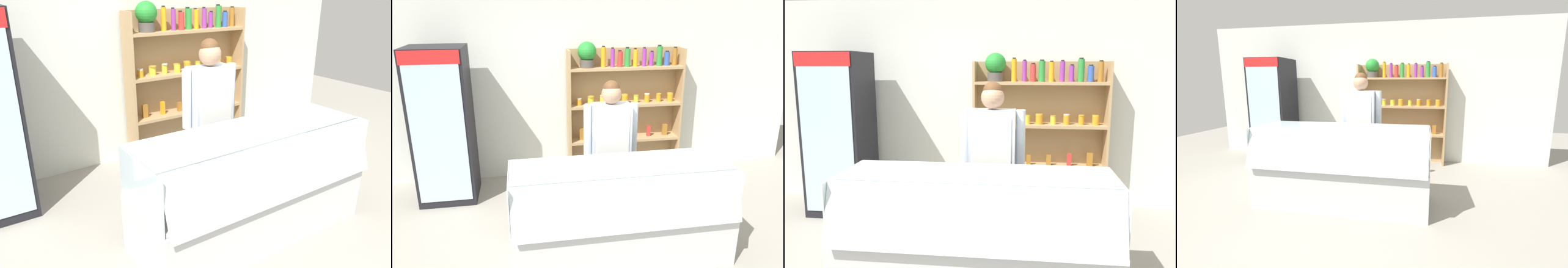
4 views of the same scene
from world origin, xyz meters
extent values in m
cube|color=silver|center=(0.00, 2.17, 1.35)|extent=(6.80, 0.10, 2.70)
cube|color=black|center=(-1.84, 1.60, 1.00)|extent=(0.71, 0.65, 2.01)
cube|color=silver|center=(-1.84, 1.27, 1.00)|extent=(0.63, 0.01, 1.81)
cube|color=red|center=(-1.84, 1.27, 1.92)|extent=(0.67, 0.01, 0.16)
cylinder|color=#9E6623|center=(-2.06, 1.34, 0.34)|extent=(0.07, 0.07, 0.19)
cylinder|color=red|center=(-1.91, 1.34, 0.34)|extent=(0.05, 0.05, 0.18)
cylinder|color=red|center=(-1.76, 1.34, 0.35)|extent=(0.05, 0.05, 0.20)
cylinder|color=#9E6623|center=(-1.62, 1.34, 0.34)|extent=(0.05, 0.05, 0.19)
cylinder|color=#3356B2|center=(-2.06, 1.34, 0.88)|extent=(0.05, 0.05, 0.19)
cylinder|color=red|center=(-1.91, 1.34, 0.89)|extent=(0.06, 0.06, 0.22)
cylinder|color=red|center=(-1.76, 1.34, 0.86)|extent=(0.06, 0.06, 0.15)
cylinder|color=#3356B2|center=(-1.62, 1.34, 0.88)|extent=(0.05, 0.05, 0.18)
cylinder|color=#9E6623|center=(-2.04, 1.34, 1.41)|extent=(0.05, 0.05, 0.17)
cylinder|color=red|center=(-1.84, 1.34, 1.41)|extent=(0.07, 0.07, 0.18)
cylinder|color=red|center=(-1.64, 1.34, 1.40)|extent=(0.07, 0.07, 0.16)
cube|color=tan|center=(0.65, 2.06, 0.95)|extent=(1.67, 0.02, 1.89)
cube|color=tan|center=(-0.17, 1.92, 0.95)|extent=(0.03, 0.28, 1.89)
cube|color=tan|center=(1.47, 1.92, 0.95)|extent=(0.03, 0.28, 1.89)
cube|color=tan|center=(0.65, 1.92, 0.57)|extent=(1.61, 0.28, 0.04)
cube|color=tan|center=(0.65, 1.92, 1.10)|extent=(1.61, 0.28, 0.04)
cube|color=tan|center=(0.65, 1.92, 1.63)|extent=(1.61, 0.28, 0.04)
cylinder|color=#4C4742|center=(0.09, 1.92, 1.70)|extent=(0.20, 0.20, 0.11)
sphere|color=#23872D|center=(0.09, 1.92, 1.87)|extent=(0.26, 0.26, 0.26)
cylinder|color=orange|center=(0.32, 1.92, 1.79)|extent=(0.06, 0.06, 0.28)
cylinder|color=black|center=(0.32, 1.92, 1.93)|extent=(0.04, 0.04, 0.02)
cylinder|color=purple|center=(0.45, 1.91, 1.77)|extent=(0.06, 0.06, 0.25)
cylinder|color=black|center=(0.45, 1.92, 1.91)|extent=(0.04, 0.04, 0.02)
cylinder|color=red|center=(0.55, 1.90, 1.75)|extent=(0.07, 0.07, 0.21)
cylinder|color=black|center=(0.55, 1.92, 1.87)|extent=(0.05, 0.05, 0.02)
cylinder|color=#2D8C38|center=(0.66, 1.90, 1.77)|extent=(0.08, 0.08, 0.25)
cylinder|color=black|center=(0.66, 1.92, 1.91)|extent=(0.05, 0.05, 0.02)
cylinder|color=orange|center=(0.77, 1.89, 1.77)|extent=(0.06, 0.06, 0.24)
cylinder|color=black|center=(0.77, 1.92, 1.89)|extent=(0.04, 0.04, 0.02)
cylinder|color=purple|center=(0.90, 1.91, 1.77)|extent=(0.06, 0.06, 0.25)
cylinder|color=black|center=(0.90, 1.92, 1.90)|extent=(0.04, 0.04, 0.02)
cylinder|color=purple|center=(1.02, 1.93, 1.75)|extent=(0.06, 0.06, 0.20)
cylinder|color=black|center=(1.02, 1.92, 1.85)|extent=(0.04, 0.04, 0.02)
cylinder|color=#2D8C38|center=(1.13, 1.90, 1.78)|extent=(0.08, 0.08, 0.27)
cylinder|color=black|center=(1.13, 1.92, 1.93)|extent=(0.05, 0.05, 0.02)
cylinder|color=#3356B2|center=(1.25, 1.92, 1.74)|extent=(0.08, 0.08, 0.19)
cylinder|color=black|center=(1.25, 1.92, 1.85)|extent=(0.05, 0.05, 0.02)
cylinder|color=#9E6623|center=(1.36, 1.92, 1.77)|extent=(0.07, 0.07, 0.24)
cylinder|color=black|center=(1.36, 1.92, 1.90)|extent=(0.05, 0.05, 0.02)
cylinder|color=orange|center=(-0.03, 1.91, 1.16)|extent=(0.07, 0.07, 0.09)
cylinder|color=silver|center=(-0.03, 1.92, 1.21)|extent=(0.08, 0.08, 0.01)
cylinder|color=yellow|center=(0.14, 1.93, 1.17)|extent=(0.09, 0.09, 0.11)
cylinder|color=gold|center=(0.14, 1.92, 1.23)|extent=(0.09, 0.09, 0.01)
cylinder|color=yellow|center=(0.31, 1.93, 1.18)|extent=(0.07, 0.07, 0.12)
cylinder|color=silver|center=(0.31, 1.92, 1.24)|extent=(0.07, 0.07, 0.01)
cylinder|color=yellow|center=(0.48, 1.90, 1.17)|extent=(0.08, 0.08, 0.10)
cylinder|color=gold|center=(0.48, 1.92, 1.22)|extent=(0.09, 0.09, 0.01)
cylinder|color=orange|center=(0.64, 1.91, 1.18)|extent=(0.09, 0.09, 0.12)
cylinder|color=gold|center=(0.64, 1.92, 1.24)|extent=(0.09, 0.09, 0.01)
cylinder|color=yellow|center=(0.81, 1.92, 1.17)|extent=(0.07, 0.07, 0.10)
cylinder|color=gold|center=(0.81, 1.92, 1.22)|extent=(0.07, 0.07, 0.01)
cylinder|color=orange|center=(0.98, 1.91, 1.18)|extent=(0.08, 0.08, 0.12)
cylinder|color=silver|center=(0.98, 1.92, 1.24)|extent=(0.08, 0.08, 0.01)
cylinder|color=orange|center=(1.16, 1.93, 1.17)|extent=(0.07, 0.07, 0.11)
cylinder|color=gold|center=(1.16, 1.92, 1.23)|extent=(0.07, 0.07, 0.01)
cylinder|color=orange|center=(1.33, 1.90, 1.17)|extent=(0.08, 0.08, 0.11)
cylinder|color=gold|center=(1.33, 1.92, 1.23)|extent=(0.08, 0.08, 0.01)
cube|color=#9E6623|center=(0.01, 1.92, 0.67)|extent=(0.07, 0.04, 0.17)
cube|color=orange|center=(0.26, 1.92, 0.67)|extent=(0.06, 0.04, 0.17)
cube|color=#9E6623|center=(0.52, 1.92, 0.65)|extent=(0.05, 0.04, 0.12)
cube|color=#9E6623|center=(0.77, 1.92, 0.65)|extent=(0.06, 0.04, 0.13)
cube|color=red|center=(1.03, 1.92, 0.66)|extent=(0.06, 0.04, 0.16)
cube|color=#9E6623|center=(1.28, 1.92, 0.67)|extent=(0.08, 0.04, 0.17)
cube|color=silver|center=(0.09, -0.04, 0.28)|extent=(2.17, 0.75, 0.55)
cube|color=white|center=(0.09, -0.04, 0.57)|extent=(2.11, 0.69, 0.03)
cube|color=silver|center=(0.09, -0.40, 0.78)|extent=(2.13, 0.16, 0.47)
cube|color=silver|center=(0.09, 0.01, 1.00)|extent=(2.13, 0.59, 0.01)
cube|color=silver|center=(-0.99, -0.04, 0.78)|extent=(0.01, 0.71, 0.45)
cube|color=silver|center=(1.16, -0.04, 0.78)|extent=(0.01, 0.71, 0.45)
cube|color=tan|center=(-0.79, 0.05, 0.61)|extent=(0.16, 0.12, 0.05)
cube|color=white|center=(-0.79, -0.18, 0.61)|extent=(0.05, 0.03, 0.02)
cube|color=tan|center=(-0.50, 0.05, 0.61)|extent=(0.16, 0.11, 0.06)
cube|color=white|center=(-0.50, -0.18, 0.61)|extent=(0.05, 0.03, 0.02)
cube|color=tan|center=(-0.21, 0.05, 0.61)|extent=(0.16, 0.14, 0.05)
cube|color=white|center=(-0.21, -0.18, 0.61)|extent=(0.05, 0.03, 0.02)
cube|color=beige|center=(0.09, 0.05, 0.61)|extent=(0.16, 0.13, 0.05)
cube|color=white|center=(0.09, -0.18, 0.61)|extent=(0.05, 0.03, 0.02)
cube|color=tan|center=(0.38, 0.05, 0.61)|extent=(0.16, 0.13, 0.06)
cube|color=white|center=(0.38, -0.18, 0.61)|extent=(0.05, 0.03, 0.02)
cube|color=tan|center=(0.67, 0.05, 0.61)|extent=(0.16, 0.14, 0.06)
cube|color=white|center=(0.67, -0.18, 0.61)|extent=(0.05, 0.03, 0.02)
cube|color=beige|center=(0.96, 0.05, 0.61)|extent=(0.17, 0.12, 0.06)
cube|color=white|center=(0.96, -0.18, 0.61)|extent=(0.05, 0.03, 0.02)
cylinder|color=#C1706B|center=(-0.82, -0.16, 0.65)|extent=(0.17, 0.16, 0.14)
cylinder|color=tan|center=(-0.60, -0.16, 0.66)|extent=(0.17, 0.18, 0.15)
cylinder|color=#A35B4C|center=(-0.38, -0.16, 0.64)|extent=(0.15, 0.12, 0.11)
cylinder|color=white|center=(0.63, -0.14, 0.69)|extent=(0.07, 0.07, 0.20)
cylinder|color=white|center=(0.73, -0.14, 0.70)|extent=(0.07, 0.07, 0.23)
cylinder|color=#383D51|center=(0.05, 0.71, 0.39)|extent=(0.13, 0.13, 0.78)
cylinder|color=#383D51|center=(0.25, 0.71, 0.39)|extent=(0.13, 0.13, 0.78)
cube|color=silver|center=(0.15, 0.71, 1.11)|extent=(0.44, 0.24, 0.65)
cube|color=white|center=(0.15, 0.58, 0.76)|extent=(0.37, 0.01, 1.21)
cylinder|color=silver|center=(-0.12, 0.71, 1.14)|extent=(0.09, 0.09, 0.58)
cylinder|color=silver|center=(0.42, 0.71, 1.14)|extent=(0.09, 0.09, 0.58)
sphere|color=tan|center=(0.15, 0.71, 1.54)|extent=(0.22, 0.22, 0.22)
sphere|color=brown|center=(0.15, 0.72, 1.60)|extent=(0.19, 0.19, 0.19)
camera|label=1|loc=(-1.98, -2.30, 2.15)|focal=35.00mm
camera|label=2|loc=(-0.82, -3.30, 2.49)|focal=35.00mm
camera|label=3|loc=(0.44, -2.88, 1.83)|focal=35.00mm
camera|label=4|loc=(1.08, -3.11, 1.53)|focal=24.00mm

